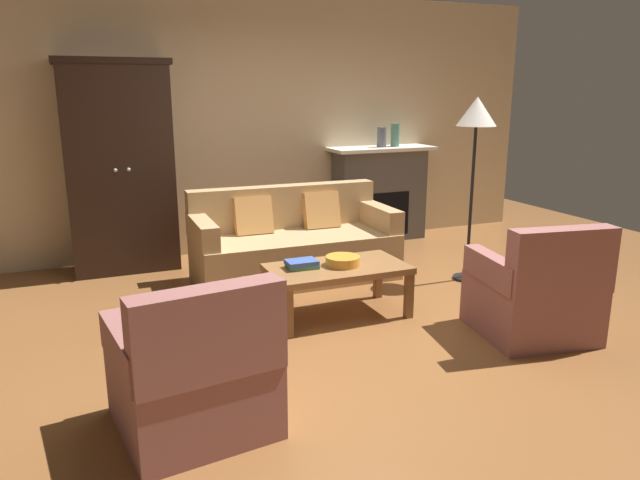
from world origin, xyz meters
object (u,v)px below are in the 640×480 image
at_px(armoire, 120,167).
at_px(floor_lamp, 476,123).
at_px(armchair_near_right, 536,295).
at_px(couch, 293,245).
at_px(mantel_vase_slate, 382,137).
at_px(book_stack, 302,264).
at_px(fruit_bowl, 343,261).
at_px(mantel_vase_jade, 395,135).
at_px(coffee_table, 337,272).
at_px(armchair_near_left, 195,376).
at_px(fireplace, 380,193).

height_order(armoire, floor_lamp, armoire).
bearing_deg(armchair_near_right, couch, 119.51).
distance_m(armoire, mantel_vase_slate, 2.96).
bearing_deg(book_stack, couch, 73.37).
height_order(fruit_bowl, mantel_vase_jade, mantel_vase_jade).
bearing_deg(couch, coffee_table, -91.51).
bearing_deg(book_stack, mantel_vase_slate, 48.59).
xyz_separation_m(mantel_vase_jade, armchair_near_right, (-0.52, -3.02, -0.94)).
distance_m(coffee_table, fruit_bowl, 0.10).
bearing_deg(floor_lamp, armchair_near_left, -151.25).
xyz_separation_m(coffee_table, armchair_near_right, (1.18, -0.93, -0.05)).
bearing_deg(book_stack, armchair_near_right, -34.16).
bearing_deg(mantel_vase_jade, couch, -149.08).
bearing_deg(fruit_bowl, mantel_vase_jade, 51.80).
distance_m(armoire, fruit_bowl, 2.58).
height_order(armchair_near_left, floor_lamp, floor_lamp).
xyz_separation_m(armoire, coffee_table, (1.44, -2.03, -0.67)).
relative_size(armchair_near_left, floor_lamp, 0.51).
distance_m(fruit_bowl, armchair_near_right, 1.47).
height_order(fireplace, mantel_vase_slate, mantel_vase_slate).
bearing_deg(couch, fireplace, 34.36).
height_order(coffee_table, mantel_vase_jade, mantel_vase_jade).
bearing_deg(fireplace, mantel_vase_jade, -5.69).
bearing_deg(armoire, couch, -32.61).
bearing_deg(floor_lamp, mantel_vase_jade, 85.19).
bearing_deg(armchair_near_left, fireplace, 49.01).
xyz_separation_m(coffee_table, fruit_bowl, (0.05, -0.00, 0.09)).
relative_size(book_stack, mantel_vase_jade, 0.94).
xyz_separation_m(armoire, armchair_near_left, (0.06, -3.25, -0.72)).
bearing_deg(armoire, fireplace, 1.51).
bearing_deg(floor_lamp, fruit_bowl, -165.47).
height_order(armoire, coffee_table, armoire).
height_order(couch, coffee_table, couch).
xyz_separation_m(book_stack, mantel_vase_jade, (1.97, 2.03, 0.80)).
bearing_deg(armchair_near_left, fruit_bowl, 40.50).
distance_m(mantel_vase_slate, floor_lamp, 1.72).
relative_size(fruit_bowl, mantel_vase_slate, 1.20).
distance_m(fruit_bowl, book_stack, 0.33).
xyz_separation_m(couch, coffee_table, (-0.03, -1.09, 0.05)).
distance_m(fireplace, fruit_bowl, 2.57).
bearing_deg(fireplace, mantel_vase_slate, -90.00).
xyz_separation_m(fireplace, book_stack, (-1.79, -2.05, -0.12)).
bearing_deg(coffee_table, floor_lamp, 14.00).
relative_size(couch, book_stack, 7.64).
bearing_deg(mantel_vase_slate, floor_lamp, -88.77).
height_order(fireplace, floor_lamp, floor_lamp).
distance_m(fruit_bowl, mantel_vase_slate, 2.67).
height_order(coffee_table, armchair_near_right, armchair_near_right).
height_order(armoire, armchair_near_right, armoire).
bearing_deg(fireplace, floor_lamp, -88.78).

